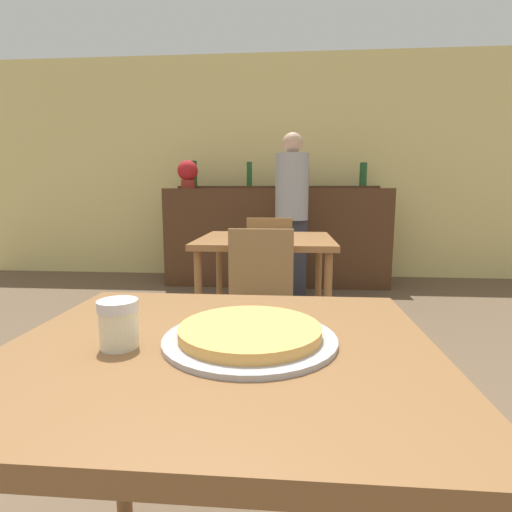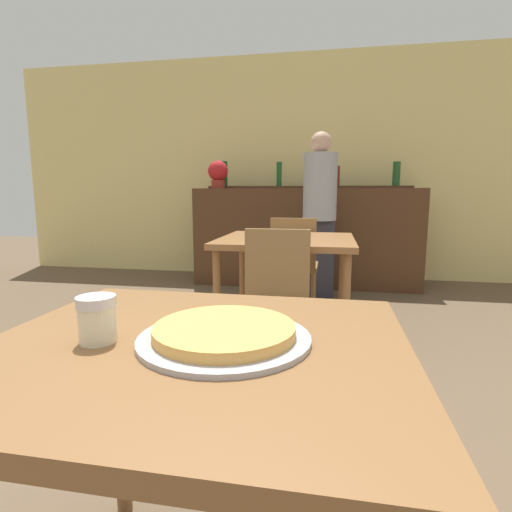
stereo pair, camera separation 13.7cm
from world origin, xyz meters
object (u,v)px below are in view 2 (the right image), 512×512
(chair_far_side_back, at_px, (294,260))
(cheese_shaker, at_px, (97,319))
(person_standing, at_px, (320,210))
(potted_plant, at_px, (218,173))
(chair_far_side_front, at_px, (275,296))
(pizza_tray, at_px, (225,334))

(chair_far_side_back, height_order, cheese_shaker, chair_far_side_back)
(chair_far_side_back, bearing_deg, cheese_shaker, 86.02)
(person_standing, xyz_separation_m, potted_plant, (-1.22, 0.53, 0.40))
(chair_far_side_front, xyz_separation_m, potted_plant, (-1.03, 2.52, 0.81))
(person_standing, bearing_deg, cheese_shaker, -96.26)
(chair_far_side_back, xyz_separation_m, cheese_shaker, (-0.19, -2.67, 0.31))
(pizza_tray, relative_size, cheese_shaker, 3.72)
(chair_far_side_back, xyz_separation_m, potted_plant, (-1.03, 1.29, 0.81))
(chair_far_side_back, distance_m, potted_plant, 1.84)
(chair_far_side_front, height_order, person_standing, person_standing)
(chair_far_side_front, height_order, potted_plant, potted_plant)
(pizza_tray, bearing_deg, potted_plant, 105.93)
(pizza_tray, relative_size, potted_plant, 1.13)
(chair_far_side_back, xyz_separation_m, person_standing, (0.19, 0.76, 0.41))
(chair_far_side_front, relative_size, person_standing, 0.52)
(chair_far_side_front, distance_m, person_standing, 2.04)
(chair_far_side_front, height_order, cheese_shaker, chair_far_side_front)
(chair_far_side_front, bearing_deg, chair_far_side_back, 90.00)
(chair_far_side_front, relative_size, pizza_tray, 2.37)
(potted_plant, bearing_deg, chair_far_side_front, -67.67)
(pizza_tray, xyz_separation_m, potted_plant, (-1.11, 3.90, 0.53))
(cheese_shaker, bearing_deg, potted_plant, 102.11)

